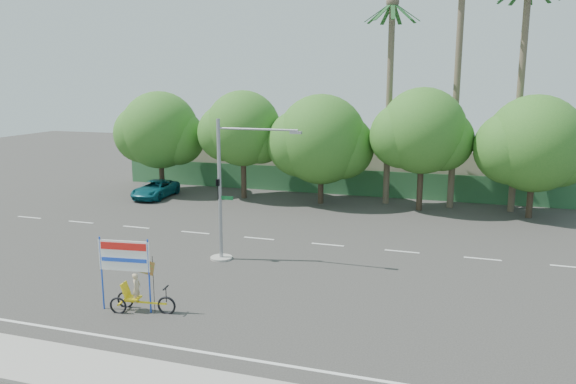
% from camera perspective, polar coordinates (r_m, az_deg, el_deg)
% --- Properties ---
extents(ground, '(120.00, 120.00, 0.00)m').
position_cam_1_polar(ground, '(24.16, -5.30, -10.16)').
color(ground, '#33302D').
rests_on(ground, ground).
extents(sidewalk_near, '(50.00, 2.40, 0.12)m').
position_cam_1_polar(sidewalk_near, '(18.15, -15.09, -18.01)').
color(sidewalk_near, gray).
rests_on(sidewalk_near, ground).
extents(fence, '(38.00, 0.08, 2.00)m').
position_cam_1_polar(fence, '(43.77, 5.76, 1.01)').
color(fence, '#336B3D').
rests_on(fence, ground).
extents(building_left, '(12.00, 8.00, 4.00)m').
position_cam_1_polar(building_left, '(50.79, -4.24, 3.61)').
color(building_left, '#BFB097').
rests_on(building_left, ground).
extents(building_right, '(14.00, 8.00, 3.60)m').
position_cam_1_polar(building_right, '(47.16, 16.51, 2.33)').
color(building_right, '#BFB097').
rests_on(building_right, ground).
extents(tree_far_left, '(7.14, 6.00, 7.96)m').
position_cam_1_polar(tree_far_left, '(45.13, -12.94, 5.91)').
color(tree_far_left, '#473828').
rests_on(tree_far_left, ground).
extents(tree_left, '(6.66, 5.60, 8.07)m').
position_cam_1_polar(tree_left, '(41.97, -4.65, 6.18)').
color(tree_left, '#473828').
rests_on(tree_left, ground).
extents(tree_center, '(7.62, 6.40, 7.85)m').
position_cam_1_polar(tree_center, '(40.13, 3.33, 5.10)').
color(tree_center, '#473828').
rests_on(tree_center, ground).
extents(tree_right, '(6.90, 5.80, 8.36)m').
position_cam_1_polar(tree_right, '(38.90, 13.43, 5.76)').
color(tree_right, '#473828').
rests_on(tree_right, ground).
extents(tree_far_right, '(7.38, 6.20, 7.94)m').
position_cam_1_polar(tree_far_right, '(39.05, 23.69, 4.25)').
color(tree_far_right, '#473828').
rests_on(tree_far_right, ground).
extents(palm_tall, '(3.73, 3.79, 17.45)m').
position_cam_1_polar(palm_tall, '(40.16, 16.95, 13.22)').
color(palm_tall, '#70604C').
rests_on(palm_tall, ground).
extents(palm_mid, '(3.73, 3.79, 15.45)m').
position_cam_1_polar(palm_mid, '(40.24, 22.67, 11.32)').
color(palm_mid, '#70604C').
rests_on(palm_mid, ground).
extents(palm_short, '(3.73, 3.79, 14.45)m').
position_cam_1_polar(palm_short, '(40.49, 10.32, 11.23)').
color(palm_short, '#70604C').
rests_on(palm_short, ground).
extents(traffic_signal, '(4.72, 1.10, 7.00)m').
position_cam_1_polar(traffic_signal, '(27.65, -6.36, -1.07)').
color(traffic_signal, gray).
rests_on(traffic_signal, ground).
extents(trike_billboard, '(3.02, 0.87, 2.98)m').
position_cam_1_polar(trike_billboard, '(22.66, -15.50, -8.78)').
color(trike_billboard, black).
rests_on(trike_billboard, ground).
extents(pickup_truck, '(2.41, 4.80, 1.31)m').
position_cam_1_polar(pickup_truck, '(43.76, -13.34, 0.29)').
color(pickup_truck, '#0E5764').
rests_on(pickup_truck, ground).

